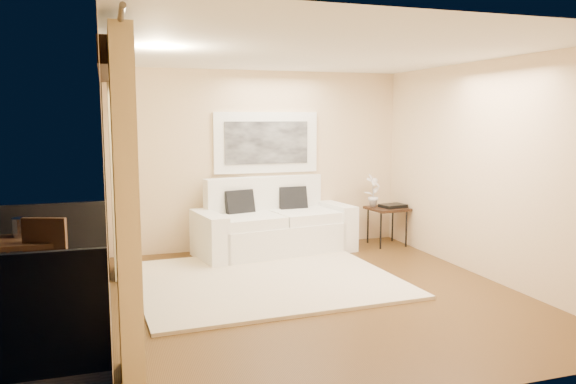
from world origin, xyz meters
name	(u,v)px	position (x,y,z in m)	size (l,w,h in m)	color
floor	(318,294)	(0.00, 0.00, 0.00)	(5.00, 5.00, 0.00)	brown
room_shell	(113,63)	(-2.13, 0.00, 2.52)	(5.00, 6.40, 5.00)	white
curtains	(120,185)	(-2.11, 0.00, 1.34)	(0.16, 4.80, 2.64)	#D2BB81
artwork	(266,143)	(0.09, 2.46, 1.62)	(1.62, 0.07, 0.92)	white
rug	(265,279)	(-0.43, 0.70, 0.02)	(3.09, 2.69, 0.04)	beige
sofa	(272,226)	(0.08, 2.10, 0.39)	(2.43, 1.34, 1.11)	white
side_table	(387,211)	(1.93, 2.00, 0.54)	(0.61, 0.61, 0.60)	black
tray	(393,206)	(2.01, 1.97, 0.63)	(0.38, 0.28, 0.05)	black
orchid	(373,190)	(1.75, 2.15, 0.86)	(0.27, 0.18, 0.52)	white
bistro_table	(31,247)	(-3.01, 0.44, 0.68)	(0.66, 0.66, 0.76)	black
balcony_chair_far	(50,257)	(-2.82, 0.27, 0.59)	(0.56, 0.56, 1.02)	black
ice_bucket	(21,227)	(-3.11, 0.58, 0.86)	(0.18, 0.18, 0.20)	silver
candle	(32,233)	(-3.01, 0.56, 0.80)	(0.06, 0.06, 0.07)	red
vase	(28,233)	(-3.02, 0.30, 0.85)	(0.04, 0.04, 0.18)	white
glass_a	(40,234)	(-2.91, 0.34, 0.82)	(0.06, 0.06, 0.12)	silver
glass_b	(47,231)	(-2.86, 0.49, 0.82)	(0.06, 0.06, 0.12)	white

